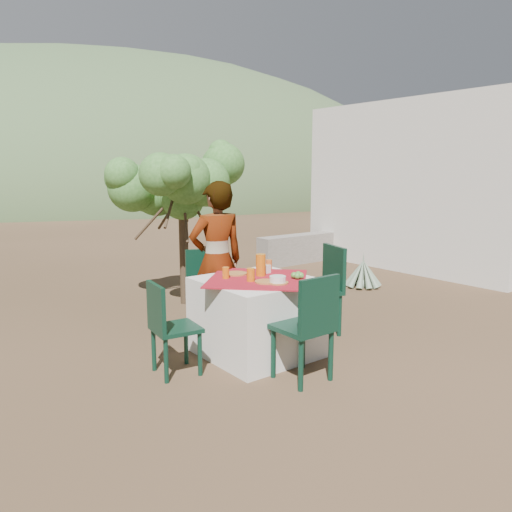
{
  "coord_description": "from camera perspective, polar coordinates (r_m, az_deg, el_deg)",
  "views": [
    {
      "loc": [
        -3.32,
        -3.69,
        1.8
      ],
      "look_at": [
        -0.14,
        0.43,
        0.89
      ],
      "focal_mm": 35.0,
      "sensor_mm": 36.0,
      "label": 1
    }
  ],
  "objects": [
    {
      "name": "chair_far",
      "position": [
        5.73,
        -5.74,
        -3.3
      ],
      "size": [
        0.52,
        0.52,
        0.9
      ],
      "rotation": [
        0.0,
        0.0,
        -0.32
      ],
      "color": "black",
      "rests_on": "ground"
    },
    {
      "name": "bowl_plate",
      "position": [
        4.61,
        2.49,
        -3.06
      ],
      "size": [
        0.2,
        0.2,
        0.01
      ],
      "primitive_type": "cylinder",
      "color": "#925A27",
      "rests_on": "table"
    },
    {
      "name": "white_bowl",
      "position": [
        4.6,
        2.49,
        -2.64
      ],
      "size": [
        0.15,
        0.15,
        0.06
      ],
      "primitive_type": "cylinder",
      "color": "white",
      "rests_on": "bowl_plate"
    },
    {
      "name": "person",
      "position": [
        5.31,
        -4.52,
        -0.55
      ],
      "size": [
        0.67,
        0.49,
        1.68
      ],
      "primitive_type": "imported",
      "rotation": [
        0.0,
        0.0,
        2.99
      ],
      "color": "#8C6651",
      "rests_on": "ground"
    },
    {
      "name": "chair_near",
      "position": [
        4.25,
        6.07,
        -7.66
      ],
      "size": [
        0.43,
        0.43,
        0.94
      ],
      "rotation": [
        0.0,
        0.0,
        3.15
      ],
      "color": "black",
      "rests_on": "ground"
    },
    {
      "name": "stone_wall",
      "position": [
        10.03,
        6.55,
        1.05
      ],
      "size": [
        2.6,
        0.35,
        0.55
      ],
      "primitive_type": "cube",
      "color": "gray",
      "rests_on": "ground"
    },
    {
      "name": "chair_right",
      "position": [
        5.56,
        7.79,
        -3.31
      ],
      "size": [
        0.56,
        0.56,
        0.97
      ],
      "rotation": [
        0.0,
        0.0,
        4.42
      ],
      "color": "black",
      "rests_on": "ground"
    },
    {
      "name": "chair_left",
      "position": [
        4.46,
        -10.03,
        -7.68
      ],
      "size": [
        0.43,
        0.43,
        0.84
      ],
      "rotation": [
        0.0,
        0.0,
        1.45
      ],
      "color": "black",
      "rests_on": "ground"
    },
    {
      "name": "plate_near",
      "position": [
        4.64,
        1.16,
        -2.96
      ],
      "size": [
        0.21,
        0.21,
        0.01
      ],
      "primitive_type": "cylinder",
      "color": "#925A27",
      "rests_on": "table"
    },
    {
      "name": "agave",
      "position": [
        7.9,
        12.13,
        -2.01
      ],
      "size": [
        0.57,
        0.57,
        0.61
      ],
      "rotation": [
        0.0,
        0.0,
        -0.15
      ],
      "color": "gray",
      "rests_on": "ground"
    },
    {
      "name": "glass_near",
      "position": [
        4.68,
        -0.61,
        -2.15
      ],
      "size": [
        0.08,
        0.08,
        0.12
      ],
      "primitive_type": "cylinder",
      "color": "#D4600D",
      "rests_on": "table"
    },
    {
      "name": "guesthouse",
      "position": [
        10.48,
        20.89,
        7.59
      ],
      "size": [
        3.2,
        4.2,
        3.0
      ],
      "primitive_type": "cube",
      "color": "beige",
      "rests_on": "ground"
    },
    {
      "name": "glass_far",
      "position": [
        4.81,
        -3.47,
        -1.92
      ],
      "size": [
        0.07,
        0.07,
        0.11
      ],
      "primitive_type": "cylinder",
      "color": "#D4600D",
      "rests_on": "table"
    },
    {
      "name": "plate_far",
      "position": [
        5.0,
        -2.32,
        -2.01
      ],
      "size": [
        0.23,
        0.23,
        0.01
      ],
      "primitive_type": "cylinder",
      "color": "#925A27",
      "rests_on": "table"
    },
    {
      "name": "jar_right",
      "position": [
        5.24,
        1.49,
        -0.98
      ],
      "size": [
        0.06,
        0.06,
        0.1
      ],
      "primitive_type": "cylinder",
      "color": "#CE6124",
      "rests_on": "table"
    },
    {
      "name": "ground",
      "position": [
        5.28,
        4.12,
        -10.07
      ],
      "size": [
        160.0,
        160.0,
        0.0
      ],
      "primitive_type": "plane",
      "color": "#3D2C1B",
      "rests_on": "ground"
    },
    {
      "name": "napkin_holder",
      "position": [
        5.05,
        1.32,
        -1.5
      ],
      "size": [
        0.07,
        0.05,
        0.08
      ],
      "primitive_type": "cube",
      "rotation": [
        0.0,
        0.0,
        0.13
      ],
      "color": "white",
      "rests_on": "table"
    },
    {
      "name": "jar_left",
      "position": [
        5.09,
        1.36,
        -1.41
      ],
      "size": [
        0.05,
        0.05,
        0.08
      ],
      "primitive_type": "cylinder",
      "color": "#CE6124",
      "rests_on": "table"
    },
    {
      "name": "hill_far_right",
      "position": [
        58.77,
        -5.52,
        8.05
      ],
      "size": [
        36.0,
        36.0,
        14.0
      ],
      "primitive_type": "ellipsoid",
      "color": "gray",
      "rests_on": "ground"
    },
    {
      "name": "shrub_tree",
      "position": [
        6.75,
        -8.2,
        7.28
      ],
      "size": [
        1.62,
        1.59,
        1.91
      ],
      "color": "#483424",
      "rests_on": "ground"
    },
    {
      "name": "hill_near_right",
      "position": [
        42.58,
        -16.7,
        7.02
      ],
      "size": [
        48.0,
        48.0,
        20.0
      ],
      "primitive_type": "ellipsoid",
      "color": "#395932",
      "rests_on": "ground"
    },
    {
      "name": "juice_pitcher",
      "position": [
        4.91,
        0.55,
        -1.03
      ],
      "size": [
        0.1,
        0.1,
        0.22
      ],
      "primitive_type": "cylinder",
      "color": "#D4600D",
      "rests_on": "table"
    },
    {
      "name": "table",
      "position": [
        4.92,
        0.21,
        -6.88
      ],
      "size": [
        1.3,
        1.3,
        0.76
      ],
      "color": "silver",
      "rests_on": "ground"
    },
    {
      "name": "fruit_cluster",
      "position": [
        4.82,
        4.77,
        -2.22
      ],
      "size": [
        0.12,
        0.12,
        0.06
      ],
      "color": "#4E9235",
      "rests_on": "table"
    }
  ]
}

